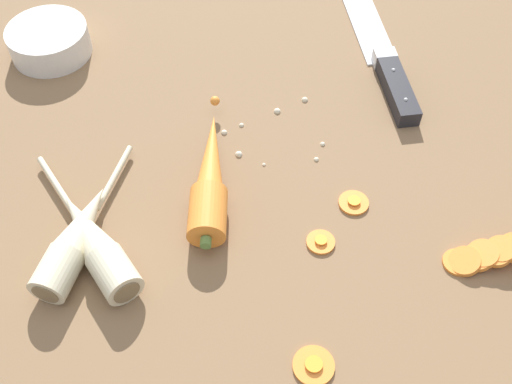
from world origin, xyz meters
The scene contains 11 objects.
ground_plane centered at (0.00, 0.00, -2.00)cm, with size 120.00×90.00×4.00cm, color brown.
chefs_knife centered at (15.80, 27.52, 0.65)cm, with size 9.21×34.77×4.18cm.
whole_carrot centered at (-5.25, -0.52, 2.10)cm, with size 4.54×22.19×4.20cm.
parsnip_front centered at (-18.71, -9.05, 1.98)cm, with size 7.35×21.09×4.00cm.
parsnip_mid_left centered at (-16.68, -9.50, 1.98)cm, with size 15.17×19.16×4.00cm.
carrot_slice_stack centered at (25.60, -8.97, 1.45)cm, with size 11.40×5.13×4.03cm.
carrot_slice_stray_near centered at (6.00, -21.49, 0.36)cm, with size 4.01×4.01×0.70cm.
carrot_slice_stray_mid centered at (11.08, -2.21, 0.36)cm, with size 3.43×3.43×0.70cm.
carrot_slice_stray_far centered at (7.16, -7.61, 0.36)cm, with size 3.12×3.12×0.70cm.
prep_bowl centered at (-29.21, 23.00, 2.15)cm, with size 11.00×11.00×4.00cm.
mince_crumbs centered at (1.44, 9.06, 0.40)cm, with size 12.88×11.86×0.90cm.
Camera 1 is at (1.23, -43.66, 55.56)cm, focal length 42.75 mm.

